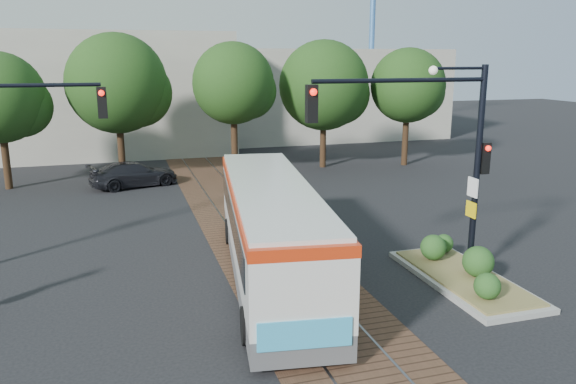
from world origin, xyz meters
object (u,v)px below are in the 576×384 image
at_px(parked_car, 134,174).
at_px(signal_pole_main, 441,141).
at_px(city_bus, 271,226).
at_px(traffic_island, 463,270).

bearing_deg(parked_car, signal_pole_main, -169.00).
xyz_separation_m(city_bus, parked_car, (-3.48, 13.71, -0.97)).
distance_m(city_bus, parked_car, 14.18).
relative_size(city_bus, parked_car, 2.50).
bearing_deg(city_bus, signal_pole_main, -14.41).
height_order(signal_pole_main, parked_car, signal_pole_main).
distance_m(traffic_island, signal_pole_main, 3.95).
relative_size(city_bus, signal_pole_main, 1.82).
xyz_separation_m(traffic_island, signal_pole_main, (-0.96, 0.09, 3.83)).
bearing_deg(signal_pole_main, city_bus, 157.68).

